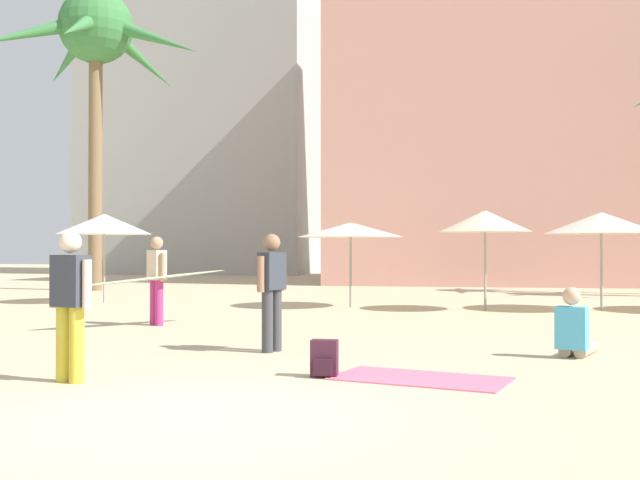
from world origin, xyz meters
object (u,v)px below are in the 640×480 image
Objects in this scene: backpack at (324,359)px; person_mid_left at (575,332)px; cafe_umbrella_4 at (104,224)px; beach_towel at (421,378)px; person_mid_center at (70,299)px; person_near_right at (272,287)px; cafe_umbrella_5 at (485,221)px; person_mid_right at (154,277)px; palm_tree_center at (96,41)px; cafe_umbrella_1 at (601,223)px; cafe_umbrella_3 at (351,230)px.

person_mid_left is (3.04, 2.18, 0.13)m from backpack.
beach_towel is (8.99, -10.64, -2.12)m from cafe_umbrella_4.
person_near_right is at bearing -10.99° from person_mid_center.
cafe_umbrella_5 is 7.97m from person_mid_right.
palm_tree_center is at bearing -31.71° from person_near_right.
person_mid_center is at bearing 140.13° from person_mid_left.
cafe_umbrella_5 is at bearing -26.10° from palm_tree_center.
cafe_umbrella_5 is 1.44× the size of person_mid_center.
cafe_umbrella_1 is 10.44m from person_mid_right.
person_mid_right is at bearing 90.49° from person_mid_left.
palm_tree_center is 11.07× the size of person_mid_left.
backpack is (-4.83, -10.27, -1.86)m from cafe_umbrella_1.
cafe_umbrella_3 is at bearing 10.67° from person_mid_center.
palm_tree_center is 21.56m from person_mid_left.
palm_tree_center is 4.47× the size of cafe_umbrella_5.
cafe_umbrella_4 reaches higher than person_mid_right.
cafe_umbrella_4 reaches higher than person_mid_left.
beach_towel is 3.95m from person_mid_center.
beach_towel is 1.99× the size of person_mid_left.
cafe_umbrella_4 is at bearing 74.50° from person_mid_left.
person_mid_right is at bearing -142.84° from cafe_umbrella_5.
cafe_umbrella_1 is at bearing 69.87° from beach_towel.
cafe_umbrella_3 is 6.34× the size of backpack.
cafe_umbrella_5 is 10.05m from beach_towel.
beach_towel is at bearing -110.13° from cafe_umbrella_1.
palm_tree_center reaches higher than beach_towel.
cafe_umbrella_1 is 6.28× the size of backpack.
person_near_right is at bearing -125.43° from cafe_umbrella_1.
backpack is at bearing -83.76° from cafe_umbrella_3.
cafe_umbrella_5 reaches higher than person_mid_right.
person_mid_center is (-7.49, -11.10, -1.16)m from cafe_umbrella_1.
cafe_umbrella_3 reaches higher than beach_towel.
person_mid_center is at bearing -125.82° from person_mid_right.
palm_tree_center is 3.97× the size of cafe_umbrella_3.
palm_tree_center is 15.26m from person_mid_right.
palm_tree_center is 18.16m from cafe_umbrella_1.
person_mid_left is (7.18, -2.89, -0.58)m from person_mid_right.
person_mid_center is at bearing -124.04° from cafe_umbrella_1.
cafe_umbrella_4 is 1.33× the size of beach_towel.
cafe_umbrella_3 is 2.79× the size of person_mid_left.
palm_tree_center is at bearing 118.91° from cafe_umbrella_4.
backpack is at bearing -55.97° from palm_tree_center.
cafe_umbrella_4 is 1.07× the size of cafe_umbrella_5.
cafe_umbrella_5 reaches higher than beach_towel.
person_mid_center is (-1.54, -11.09, -1.03)m from cafe_umbrella_3.
palm_tree_center reaches higher than backpack.
cafe_umbrella_4 is at bearing 73.84° from person_mid_right.
person_mid_right reaches higher than backpack.
person_mid_left is 4.17m from person_near_right.
beach_towel is 1.14× the size of person_near_right.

